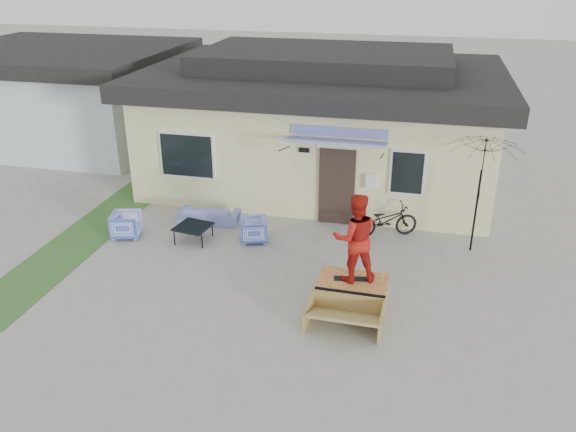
% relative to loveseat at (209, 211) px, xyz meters
% --- Properties ---
extents(ground, '(90.00, 90.00, 0.00)m').
position_rel_loveseat_xyz_m(ground, '(2.35, -3.71, -0.32)').
color(ground, gray).
rests_on(ground, ground).
extents(grass_strip, '(1.40, 8.00, 0.01)m').
position_rel_loveseat_xyz_m(grass_strip, '(-2.85, -1.71, -0.32)').
color(grass_strip, '#33612A').
rests_on(grass_strip, ground).
extents(house, '(10.80, 8.49, 4.10)m').
position_rel_loveseat_xyz_m(house, '(2.35, 4.28, 1.62)').
color(house, beige).
rests_on(house, ground).
extents(neighbor_house, '(8.60, 7.60, 3.50)m').
position_rel_loveseat_xyz_m(neighbor_house, '(-8.15, 6.29, 1.46)').
color(neighbor_house, silver).
rests_on(neighbor_house, ground).
extents(loveseat, '(1.69, 0.63, 0.65)m').
position_rel_loveseat_xyz_m(loveseat, '(0.00, 0.00, 0.00)').
color(loveseat, '#2140AF').
rests_on(loveseat, ground).
extents(armchair_left, '(0.81, 0.85, 0.73)m').
position_rel_loveseat_xyz_m(armchair_left, '(-1.77, -1.30, 0.04)').
color(armchair_left, '#2140AF').
rests_on(armchair_left, ground).
extents(armchair_right, '(0.79, 0.81, 0.68)m').
position_rel_loveseat_xyz_m(armchair_right, '(1.49, -0.80, 0.02)').
color(armchair_right, '#2140AF').
rests_on(armchair_right, ground).
extents(coffee_table, '(0.95, 0.95, 0.41)m').
position_rel_loveseat_xyz_m(coffee_table, '(-0.01, -1.13, -0.12)').
color(coffee_table, black).
rests_on(coffee_table, ground).
extents(bicycle, '(1.76, 1.18, 1.07)m').
position_rel_loveseat_xyz_m(bicycle, '(4.72, 0.27, 0.21)').
color(bicycle, black).
rests_on(bicycle, ground).
extents(patio_umbrella, '(2.22, 2.14, 2.20)m').
position_rel_loveseat_xyz_m(patio_umbrella, '(6.85, -0.07, 1.43)').
color(patio_umbrella, black).
rests_on(patio_umbrella, ground).
extents(skate_ramp, '(1.47, 1.94, 0.48)m').
position_rel_loveseat_xyz_m(skate_ramp, '(4.29, -3.01, -0.08)').
color(skate_ramp, olive).
rests_on(skate_ramp, ground).
extents(skateboard, '(0.81, 0.33, 0.05)m').
position_rel_loveseat_xyz_m(skateboard, '(4.29, -2.97, 0.18)').
color(skateboard, black).
rests_on(skateboard, skate_ramp).
extents(skater, '(1.11, 0.98, 1.90)m').
position_rel_loveseat_xyz_m(skater, '(4.29, -2.97, 1.15)').
color(skater, '#AE1B13').
rests_on(skater, skateboard).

